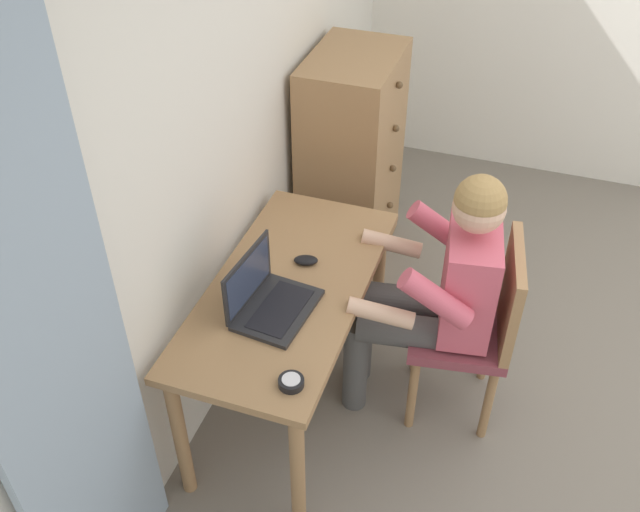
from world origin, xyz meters
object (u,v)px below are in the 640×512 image
desk (289,305)px  chair (476,323)px  person_seated (437,285)px  laptop (268,298)px  computer_mouse (306,260)px  dresser (351,161)px  desk_clock (291,382)px

desk → chair: (0.25, -0.74, -0.10)m
person_seated → laptop: bearing=122.7°
person_seated → computer_mouse: bearing=97.5°
desk → laptop: laptop is taller
computer_mouse → person_seated: bearing=-98.7°
desk → dresser: bearing=4.5°
person_seated → computer_mouse: person_seated is taller
dresser → chair: size_ratio=1.32×
computer_mouse → desk_clock: computer_mouse is taller
chair → desk_clock: chair is taller
dresser → computer_mouse: size_ratio=11.87×
desk_clock → laptop: bearing=33.8°
laptop → computer_mouse: size_ratio=3.63×
desk → laptop: bearing=170.6°
desk → computer_mouse: size_ratio=12.37×
laptop → desk: bearing=-9.4°
chair → desk_clock: bearing=143.1°
dresser → computer_mouse: bearing=-173.7°
desk_clock → dresser: bearing=9.8°
computer_mouse → desk_clock: 0.66m
desk → chair: size_ratio=1.38×
person_seated → desk_clock: size_ratio=13.51×
dresser → chair: (-0.93, -0.83, -0.09)m
desk_clock → person_seated: bearing=-27.4°
dresser → person_seated: 1.16m
desk → dresser: size_ratio=1.04×
desk → laptop: 0.22m
computer_mouse → desk_clock: (-0.63, -0.17, -0.00)m
dresser → chair: bearing=-138.1°
desk → person_seated: 0.61m
desk → dresser: dresser is taller
laptop → computer_mouse: (0.30, -0.04, -0.04)m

